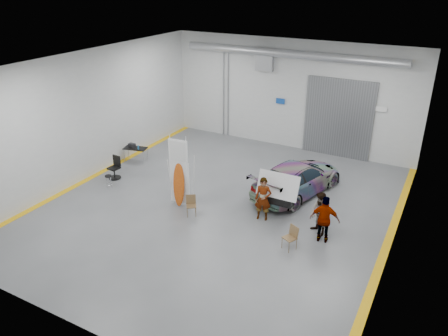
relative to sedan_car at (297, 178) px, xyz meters
The scene contains 13 objects.
ground 3.77m from the sedan_car, 132.26° to the right, with size 16.00×16.00×0.00m, color #595B60.
room_shell 4.06m from the sedan_car, 167.09° to the right, with size 14.02×16.18×6.01m.
sedan_car is the anchor object (origin of this frame).
person_a 2.88m from the sedan_car, 98.54° to the right, with size 0.66×0.43×1.82m, color brown.
person_b 3.42m from the sedan_car, 56.12° to the right, with size 0.85×0.65×1.73m, color teal.
person_c 3.92m from the sedan_car, 55.89° to the right, with size 1.07×0.44×1.85m, color olive.
surfboard_display 5.35m from the sedan_car, 139.27° to the right, with size 0.90×0.30×3.17m.
folding_chair_near 5.06m from the sedan_car, 128.20° to the right, with size 0.55×0.61×0.85m.
folding_chair_far 4.52m from the sedan_car, 73.48° to the right, with size 0.56×0.60×0.89m.
shop_stool 8.64m from the sedan_car, 154.70° to the right, with size 0.32×0.32×0.63m.
work_table 8.77m from the sedan_car, behind, with size 1.30×0.86×0.98m.
office_chair 8.70m from the sedan_car, 161.83° to the right, with size 0.59×0.59×1.10m.
trunk_lid 2.41m from the sedan_car, 90.00° to the right, with size 1.72×1.04×0.04m, color silver.
Camera 1 is at (7.97, -14.32, 9.19)m, focal length 35.00 mm.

